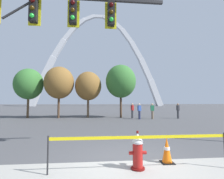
{
  "coord_description": "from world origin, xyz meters",
  "views": [
    {
      "loc": [
        -0.93,
        -5.23,
        1.76
      ],
      "look_at": [
        0.05,
        5.0,
        2.5
      ],
      "focal_mm": 27.21,
      "sensor_mm": 36.0,
      "label": 1
    }
  ],
  "objects_px": {
    "fire_hydrant": "(138,151)",
    "pedestrian_standing_center": "(139,111)",
    "pedestrian_walking_right": "(132,111)",
    "pedestrian_walking_left": "(178,111)",
    "pedestrian_near_trees": "(152,111)",
    "traffic_cone_by_hydrant": "(167,150)",
    "traffic_signal_gantry": "(21,27)",
    "monument_arch": "(98,64)"
  },
  "relations": [
    {
      "from": "traffic_signal_gantry",
      "to": "pedestrian_walking_right",
      "type": "distance_m",
      "value": 14.05
    },
    {
      "from": "traffic_cone_by_hydrant",
      "to": "pedestrian_standing_center",
      "type": "xyz_separation_m",
      "value": [
        2.35,
        12.05,
        0.46
      ]
    },
    {
      "from": "fire_hydrant",
      "to": "pedestrian_near_trees",
      "type": "distance_m",
      "value": 13.4
    },
    {
      "from": "monument_arch",
      "to": "pedestrian_walking_right",
      "type": "distance_m",
      "value": 53.86
    },
    {
      "from": "fire_hydrant",
      "to": "pedestrian_standing_center",
      "type": "relative_size",
      "value": 0.62
    },
    {
      "from": "pedestrian_near_trees",
      "to": "monument_arch",
      "type": "bearing_deg",
      "value": 95.33
    },
    {
      "from": "pedestrian_walking_left",
      "to": "pedestrian_walking_right",
      "type": "distance_m",
      "value": 4.78
    },
    {
      "from": "pedestrian_walking_right",
      "to": "pedestrian_near_trees",
      "type": "distance_m",
      "value": 2.11
    },
    {
      "from": "pedestrian_walking_left",
      "to": "pedestrian_standing_center",
      "type": "xyz_separation_m",
      "value": [
        -4.24,
        -0.34,
        0.0
      ]
    },
    {
      "from": "traffic_signal_gantry",
      "to": "pedestrian_standing_center",
      "type": "bearing_deg",
      "value": 56.7
    },
    {
      "from": "pedestrian_walking_right",
      "to": "traffic_signal_gantry",
      "type": "bearing_deg",
      "value": -119.02
    },
    {
      "from": "pedestrian_walking_right",
      "to": "monument_arch",
      "type": "bearing_deg",
      "value": 93.34
    },
    {
      "from": "pedestrian_walking_left",
      "to": "pedestrian_walking_right",
      "type": "xyz_separation_m",
      "value": [
        -4.72,
        0.78,
        0.0
      ]
    },
    {
      "from": "pedestrian_walking_right",
      "to": "fire_hydrant",
      "type": "bearing_deg",
      "value": -101.77
    },
    {
      "from": "pedestrian_walking_left",
      "to": "fire_hydrant",
      "type": "bearing_deg",
      "value": -120.59
    },
    {
      "from": "traffic_cone_by_hydrant",
      "to": "pedestrian_near_trees",
      "type": "distance_m",
      "value": 12.77
    },
    {
      "from": "monument_arch",
      "to": "traffic_signal_gantry",
      "type": "bearing_deg",
      "value": -93.27
    },
    {
      "from": "pedestrian_walking_left",
      "to": "traffic_signal_gantry",
      "type": "bearing_deg",
      "value": -135.52
    },
    {
      "from": "pedestrian_walking_left",
      "to": "pedestrian_standing_center",
      "type": "relative_size",
      "value": 1.0
    },
    {
      "from": "pedestrian_standing_center",
      "to": "pedestrian_walking_right",
      "type": "xyz_separation_m",
      "value": [
        -0.48,
        1.12,
        0.0
      ]
    },
    {
      "from": "traffic_cone_by_hydrant",
      "to": "pedestrian_walking_right",
      "type": "relative_size",
      "value": 0.46
    },
    {
      "from": "fire_hydrant",
      "to": "monument_arch",
      "type": "xyz_separation_m",
      "value": [
        -0.17,
        64.73,
        16.77
      ]
    },
    {
      "from": "monument_arch",
      "to": "pedestrian_walking_left",
      "type": "bearing_deg",
      "value": -81.57
    },
    {
      "from": "traffic_cone_by_hydrant",
      "to": "monument_arch",
      "type": "xyz_separation_m",
      "value": [
        -1.12,
        64.38,
        16.88
      ]
    },
    {
      "from": "fire_hydrant",
      "to": "pedestrian_walking_right",
      "type": "height_order",
      "value": "pedestrian_walking_right"
    },
    {
      "from": "monument_arch",
      "to": "pedestrian_walking_right",
      "type": "xyz_separation_m",
      "value": [
        2.99,
        -51.21,
        -16.42
      ]
    },
    {
      "from": "traffic_cone_by_hydrant",
      "to": "traffic_signal_gantry",
      "type": "bearing_deg",
      "value": 164.74
    },
    {
      "from": "traffic_cone_by_hydrant",
      "to": "pedestrian_walking_left",
      "type": "bearing_deg",
      "value": 62.01
    },
    {
      "from": "pedestrian_walking_left",
      "to": "pedestrian_near_trees",
      "type": "distance_m",
      "value": 2.85
    },
    {
      "from": "pedestrian_walking_left",
      "to": "pedestrian_walking_right",
      "type": "relative_size",
      "value": 1.0
    },
    {
      "from": "fire_hydrant",
      "to": "traffic_cone_by_hydrant",
      "type": "height_order",
      "value": "fire_hydrant"
    },
    {
      "from": "traffic_cone_by_hydrant",
      "to": "monument_arch",
      "type": "height_order",
      "value": "monument_arch"
    },
    {
      "from": "monument_arch",
      "to": "pedestrian_walking_left",
      "type": "xyz_separation_m",
      "value": [
        7.71,
        -51.99,
        -16.42
      ]
    },
    {
      "from": "fire_hydrant",
      "to": "pedestrian_standing_center",
      "type": "height_order",
      "value": "pedestrian_standing_center"
    },
    {
      "from": "pedestrian_standing_center",
      "to": "pedestrian_walking_right",
      "type": "relative_size",
      "value": 1.0
    },
    {
      "from": "pedestrian_standing_center",
      "to": "pedestrian_walking_left",
      "type": "bearing_deg",
      "value": 4.64
    },
    {
      "from": "pedestrian_walking_left",
      "to": "pedestrian_near_trees",
      "type": "xyz_separation_m",
      "value": [
        -2.84,
        -0.2,
        0.0
      ]
    },
    {
      "from": "fire_hydrant",
      "to": "pedestrian_walking_right",
      "type": "relative_size",
      "value": 0.62
    },
    {
      "from": "monument_arch",
      "to": "pedestrian_walking_left",
      "type": "height_order",
      "value": "monument_arch"
    },
    {
      "from": "monument_arch",
      "to": "pedestrian_standing_center",
      "type": "bearing_deg",
      "value": -86.21
    },
    {
      "from": "pedestrian_standing_center",
      "to": "pedestrian_walking_right",
      "type": "bearing_deg",
      "value": 113.17
    },
    {
      "from": "fire_hydrant",
      "to": "monument_arch",
      "type": "bearing_deg",
      "value": 90.15
    }
  ]
}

